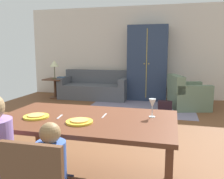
% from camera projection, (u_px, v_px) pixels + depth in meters
% --- Properties ---
extents(ground_plane, '(7.23, 6.60, 0.02)m').
position_uv_depth(ground_plane, '(119.00, 132.00, 4.28)').
color(ground_plane, brown).
extents(back_wall, '(7.23, 0.10, 2.70)m').
position_uv_depth(back_wall, '(144.00, 52.00, 7.26)').
color(back_wall, beige).
rests_on(back_wall, ground_plane).
extents(dining_table, '(1.75, 1.01, 0.76)m').
position_uv_depth(dining_table, '(86.00, 124.00, 2.41)').
color(dining_table, '#5B2E1B').
rests_on(dining_table, ground_plane).
extents(plate_near_man, '(0.25, 0.25, 0.02)m').
position_uv_depth(plate_near_man, '(36.00, 117.00, 2.40)').
color(plate_near_man, yellow).
rests_on(plate_near_man, dining_table).
extents(pizza_near_man, '(0.17, 0.17, 0.01)m').
position_uv_depth(pizza_near_man, '(36.00, 115.00, 2.40)').
color(pizza_near_man, '#E2A853').
rests_on(pizza_near_man, plate_near_man).
extents(plate_near_child, '(0.25, 0.25, 0.02)m').
position_uv_depth(plate_near_child, '(79.00, 122.00, 2.23)').
color(plate_near_child, yellow).
rests_on(plate_near_child, dining_table).
extents(pizza_near_child, '(0.17, 0.17, 0.01)m').
position_uv_depth(pizza_near_child, '(79.00, 120.00, 2.23)').
color(pizza_near_child, gold).
rests_on(pizza_near_child, plate_near_child).
extents(wine_glass, '(0.07, 0.07, 0.19)m').
position_uv_depth(wine_glass, '(152.00, 104.00, 2.40)').
color(wine_glass, silver).
rests_on(wine_glass, dining_table).
extents(fork, '(0.04, 0.15, 0.01)m').
position_uv_depth(fork, '(60.00, 117.00, 2.42)').
color(fork, silver).
rests_on(fork, dining_table).
extents(knife, '(0.02, 0.17, 0.01)m').
position_uv_depth(knife, '(104.00, 116.00, 2.46)').
color(knife, silver).
rests_on(knife, dining_table).
extents(area_rug, '(2.60, 1.80, 0.01)m').
position_uv_depth(area_rug, '(141.00, 107.00, 6.06)').
color(area_rug, slate).
rests_on(area_rug, ground_plane).
extents(couch, '(1.99, 0.86, 0.82)m').
position_uv_depth(couch, '(94.00, 88.00, 7.19)').
color(couch, '#4D5057').
rests_on(couch, ground_plane).
extents(armchair, '(1.06, 1.06, 0.82)m').
position_uv_depth(armchair, '(187.00, 96.00, 5.92)').
color(armchair, '#62755C').
rests_on(armchair, ground_plane).
extents(armoire, '(1.10, 0.59, 2.10)m').
position_uv_depth(armoire, '(148.00, 63.00, 6.90)').
color(armoire, '#26334D').
rests_on(armoire, ground_plane).
extents(side_table, '(0.56, 0.56, 0.58)m').
position_uv_depth(side_table, '(55.00, 85.00, 7.21)').
color(side_table, '#543221').
rests_on(side_table, ground_plane).
extents(table_lamp, '(0.26, 0.26, 0.54)m').
position_uv_depth(table_lamp, '(54.00, 64.00, 7.11)').
color(table_lamp, '#4D4C33').
rests_on(table_lamp, side_table).
extents(book_lower, '(0.22, 0.16, 0.03)m').
position_uv_depth(book_lower, '(61.00, 78.00, 7.13)').
color(book_lower, maroon).
rests_on(book_lower, side_table).
extents(book_upper, '(0.22, 0.16, 0.03)m').
position_uv_depth(book_upper, '(61.00, 77.00, 7.17)').
color(book_upper, '#2F527A').
rests_on(book_upper, book_lower).
extents(handbag, '(0.32, 0.16, 0.26)m').
position_uv_depth(handbag, '(165.00, 106.00, 5.60)').
color(handbag, black).
rests_on(handbag, ground_plane).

